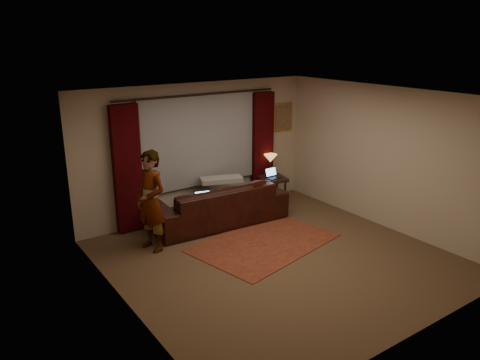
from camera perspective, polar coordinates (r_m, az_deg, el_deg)
name	(u,v)px	position (r m, az deg, el deg)	size (l,w,h in m)	color
floor	(277,258)	(7.68, 4.55, -9.52)	(5.00, 5.00, 0.01)	brown
ceiling	(281,96)	(6.91, 5.07, 10.14)	(5.00, 5.00, 0.02)	silver
wall_back	(198,150)	(9.18, -5.15, 3.67)	(5.00, 0.02, 2.60)	#C0AE96
wall_front	(422,237)	(5.62, 21.28, -6.52)	(5.00, 0.02, 2.60)	#C0AE96
wall_left	(123,216)	(6.00, -14.05, -4.30)	(0.02, 5.00, 2.60)	#C0AE96
wall_right	(385,158)	(8.94, 17.31, 2.57)	(0.02, 5.00, 2.60)	#C0AE96
sheer_curtain	(199,140)	(9.08, -5.00, 4.83)	(2.50, 0.05, 1.80)	#929299
drape_left	(127,169)	(8.50, -13.57, 1.29)	(0.50, 0.14, 2.30)	#330306
drape_right	(262,147)	(9.93, 2.73, 4.05)	(0.50, 0.14, 2.30)	#330306
curtain_rod	(199,95)	(8.89, -4.99, 10.31)	(0.04, 0.04, 3.40)	black
picture_frame	(282,117)	(10.24, 5.20, 7.67)	(0.50, 0.04, 0.60)	#BB872E
sofa	(218,197)	(8.84, -2.69, -2.05)	(2.60, 1.12, 1.05)	black
throw_blanket	(221,166)	(8.98, -2.33, 1.74)	(0.81, 0.32, 0.09)	#A09F98
clothing_pile	(258,186)	(9.13, 2.19, -0.75)	(0.48, 0.37, 0.20)	brown
laptop_sofa	(204,199)	(8.44, -4.41, -2.27)	(0.31, 0.33, 0.22)	black
area_rug	(264,242)	(8.19, 2.96, -7.61)	(2.41, 1.61, 0.01)	brown
end_table	(273,190)	(9.93, 3.99, -1.28)	(0.51, 0.51, 0.59)	black
tiffany_lamp	(270,165)	(9.93, 3.71, 1.88)	(0.28, 0.28, 0.45)	#9F924B
laptop_table	(274,173)	(9.74, 4.15, 0.83)	(0.29, 0.32, 0.21)	black
person	(151,201)	(7.78, -10.80, -2.56)	(0.50, 0.50, 1.70)	#A09F98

